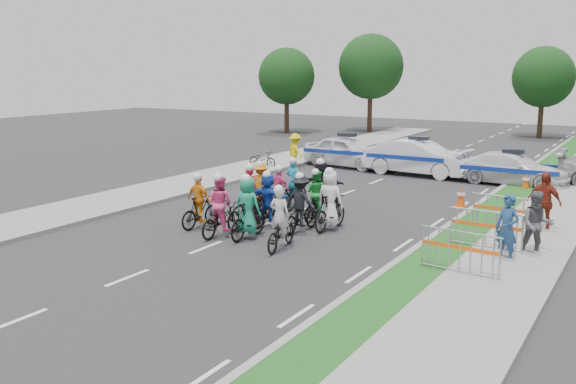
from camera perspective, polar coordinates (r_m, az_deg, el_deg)
The scene contains 34 objects.
ground at distance 17.84m, azimuth -7.32°, elevation -4.93°, with size 90.00×90.00×0.00m, color #28282B.
curb_right at distance 19.89m, azimuth 13.59°, elevation -3.30°, with size 0.20×60.00×0.12m, color gray.
grass_strip at distance 19.71m, azimuth 15.54°, elevation -3.54°, with size 1.20×60.00×0.11m, color #1C4C18.
sidewalk_right at distance 19.35m, azimuth 20.69°, elevation -4.10°, with size 2.40×60.00×0.13m, color gray.
sidewalk_left at distance 25.65m, azimuth -11.98°, elevation -0.02°, with size 3.00×60.00×0.13m, color gray.
rider_0 at distance 17.43m, azimuth -0.68°, elevation -3.20°, with size 0.87×1.83×1.80m.
rider_1 at distance 18.48m, azimuth -3.58°, elevation -1.93°, with size 0.81×1.83×1.91m.
rider_2 at distance 18.86m, azimuth -6.01°, elevation -1.83°, with size 0.79×1.85×1.89m.
rider_3 at distance 19.88m, azimuth -7.85°, elevation -1.29°, with size 0.90×1.68×1.73m.
rider_4 at distance 19.23m, azimuth 1.14°, elevation -1.49°, with size 1.04×1.83×1.83m.
rider_5 at distance 19.89m, azimuth -1.77°, elevation -0.96°, with size 1.45×1.73×1.76m.
rider_6 at distance 20.55m, azimuth -3.27°, elevation -0.92°, with size 0.95×1.94×1.90m.
rider_7 at distance 19.46m, azimuth 3.76°, elevation -1.23°, with size 0.83×1.86×1.94m.
rider_8 at distance 20.72m, azimuth 2.54°, elevation -0.78°, with size 0.71×1.68×1.71m.
rider_9 at distance 21.54m, azimuth -0.74°, elevation -0.28°, with size 0.90×1.65×1.68m.
rider_10 at distance 22.03m, azimuth -2.39°, elevation 0.06°, with size 1.07×1.81×1.76m.
rider_11 at distance 21.54m, azimuth 2.97°, elevation 0.12°, with size 1.58×1.88×1.92m.
rider_12 at distance 22.74m, azimuth 0.54°, elevation 0.17°, with size 0.63×1.75×1.77m.
police_car_0 at distance 31.91m, azimuth 5.25°, elevation 3.59°, with size 1.79×4.46×1.52m, color white.
police_car_1 at distance 29.93m, azimuth 11.48°, elevation 3.02°, with size 1.72×4.93×1.62m, color white.
police_car_2 at distance 28.59m, azimuth 19.35°, elevation 1.95°, with size 1.87×4.59×1.33m, color white.
spectator_0 at distance 17.12m, azimuth 18.90°, elevation -3.09°, with size 0.64×0.42×1.76m, color navy.
spectator_1 at distance 17.83m, azimuth 21.24°, elevation -2.71°, with size 0.85×0.66×1.75m, color #545358.
spectator_2 at distance 20.59m, azimuth 21.78°, elevation -0.86°, with size 1.08×0.45×1.84m, color maroon.
marshal_hiviz at distance 31.45m, azimuth 0.66°, elevation 3.69°, with size 1.09×0.63×1.69m, color yellow.
barrier_0 at distance 15.69m, azimuth 15.02°, elevation -5.35°, with size 2.00×0.50×1.12m, color #A5A8AD, non-canonical shape.
barrier_1 at distance 18.03m, azimuth 17.18°, elevation -3.34°, with size 2.00×0.50×1.12m, color #A5A8AD, non-canonical shape.
barrier_2 at distance 20.19m, azimuth 18.70°, elevation -1.91°, with size 2.00×0.50×1.12m, color #A5A8AD, non-canonical shape.
cone_0 at distance 23.52m, azimuth 15.12°, elevation -0.47°, with size 0.40×0.40×0.70m.
cone_1 at distance 27.44m, azimuth 20.39°, elevation 0.83°, with size 0.40×0.40×0.70m.
parked_bike at distance 31.67m, azimuth -2.28°, elevation 2.93°, with size 0.54×1.56×0.82m, color black.
tree_0 at distance 48.24m, azimuth -0.12°, elevation 10.24°, with size 4.20×4.20×6.30m.
tree_3 at distance 49.54m, azimuth 7.37°, elevation 10.99°, with size 4.90×4.90×7.35m.
tree_4 at distance 48.11m, azimuth 21.76°, elevation 9.47°, with size 4.20×4.20×6.30m.
Camera 1 is at (10.59, -13.50, 4.90)m, focal length 40.00 mm.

